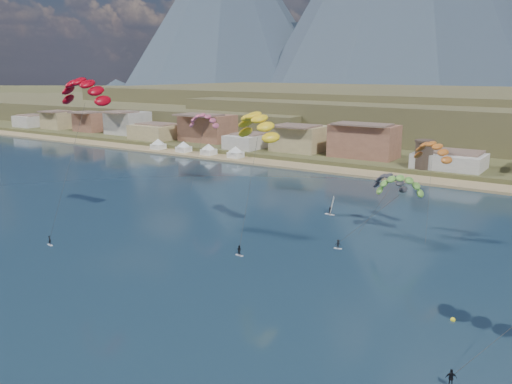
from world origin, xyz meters
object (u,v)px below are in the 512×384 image
at_px(kitesurfer_red, 84,87).
at_px(windsurfer, 331,209).
at_px(kitesurfer_yellow, 258,122).
at_px(kitesurfer_green, 400,183).
at_px(buoy, 453,320).
at_px(watchtower, 424,154).

height_order(kitesurfer_red, windsurfer, kitesurfer_red).
xyz_separation_m(kitesurfer_yellow, kitesurfer_green, (22.95, 13.27, -11.09)).
distance_m(windsurfer, buoy, 50.54).
relative_size(kitesurfer_yellow, windsurfer, 6.41).
bearing_deg(kitesurfer_green, watchtower, 102.35).
bearing_deg(kitesurfer_yellow, windsurfer, 72.81).
xyz_separation_m(kitesurfer_red, kitesurfer_yellow, (31.84, 13.04, -6.07)).
xyz_separation_m(watchtower, kitesurfer_red, (-41.31, -87.85, 21.04)).
distance_m(kitesurfer_yellow, buoy, 49.06).
bearing_deg(windsurfer, kitesurfer_yellow, -107.19).
relative_size(kitesurfer_red, windsurfer, 7.93).
distance_m(kitesurfer_yellow, kitesurfer_green, 28.73).
relative_size(watchtower, buoy, 14.06).
xyz_separation_m(kitesurfer_red, buoy, (72.63, -4.06, -27.30)).
height_order(watchtower, kitesurfer_red, kitesurfer_red).
distance_m(watchtower, kitesurfer_yellow, 76.87).
bearing_deg(windsurfer, buoy, -46.57).
distance_m(kitesurfer_yellow, windsurfer, 28.70).
bearing_deg(buoy, kitesurfer_red, 176.80).
xyz_separation_m(windsurfer, buoy, (34.73, -36.70, -1.16)).
bearing_deg(kitesurfer_green, kitesurfer_yellow, -149.96).
xyz_separation_m(watchtower, kitesurfer_green, (13.48, -61.54, 3.87)).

